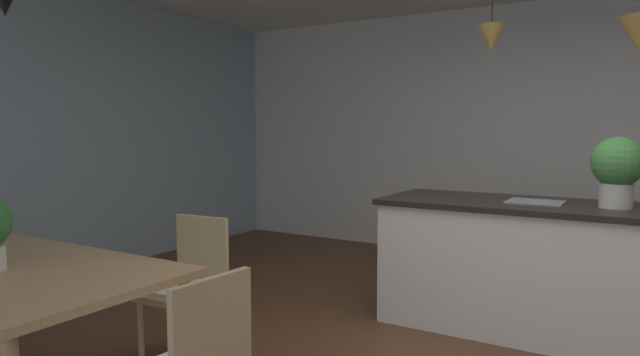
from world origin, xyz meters
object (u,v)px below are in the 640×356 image
object	(u,v)px
chair_far_right	(188,285)
potted_plant_on_island	(617,167)
kitchen_island	(552,268)
dining_table	(1,277)

from	to	relation	value
chair_far_right	potted_plant_on_island	xyz separation A→B (m)	(2.14, 1.61, 0.68)
chair_far_right	potted_plant_on_island	size ratio (longest dim) A/B	1.92
kitchen_island	potted_plant_on_island	size ratio (longest dim) A/B	5.09
kitchen_island	chair_far_right	bearing A→B (deg)	-137.78
dining_table	chair_far_right	size ratio (longest dim) A/B	2.10
chair_far_right	kitchen_island	xyz separation A→B (m)	(1.78, 1.61, -0.01)
potted_plant_on_island	kitchen_island	bearing A→B (deg)	180.00
dining_table	kitchen_island	size ratio (longest dim) A/B	0.79
potted_plant_on_island	chair_far_right	bearing A→B (deg)	-142.96
dining_table	potted_plant_on_island	bearing A→B (deg)	44.32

